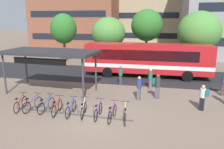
{
  "coord_description": "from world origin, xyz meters",
  "views": [
    {
      "loc": [
        3.38,
        -11.43,
        5.44
      ],
      "look_at": [
        -0.19,
        4.62,
        1.41
      ],
      "focal_mm": 35.7,
      "sensor_mm": 36.0,
      "label": 1
    }
  ],
  "objects": [
    {
      "name": "parked_bicycle_purple_7",
      "position": [
        0.9,
        -0.19,
        0.38
      ],
      "size": [
        0.52,
        1.72,
        0.99
      ],
      "rotation": [
        0.0,
        0.0,
        1.51
      ],
      "color": "black",
      "rests_on": "ground"
    },
    {
      "name": "parked_bicycle_blue_4",
      "position": [
        -1.61,
        -0.06,
        0.38
      ],
      "size": [
        0.52,
        1.72,
        0.99
      ],
      "rotation": [
        0.0,
        0.0,
        1.6
      ],
      "color": "black",
      "rests_on": "ground"
    },
    {
      "name": "building_left_wing",
      "position": [
        -13.67,
        33.85,
        8.18
      ],
      "size": [
        16.54,
        12.63,
        16.36
      ],
      "color": "brown",
      "rests_on": "ground"
    },
    {
      "name": "parked_bicycle_purple_1",
      "position": [
        -4.19,
        0.07,
        0.38
      ],
      "size": [
        0.53,
        1.7,
        0.99
      ],
      "rotation": [
        0.0,
        0.0,
        1.38
      ],
      "color": "black",
      "rests_on": "ground"
    },
    {
      "name": "parked_bicycle_silver_5",
      "position": [
        -0.84,
        -0.02,
        0.38
      ],
      "size": [
        0.52,
        1.71,
        0.99
      ],
      "rotation": [
        0.0,
        0.0,
        1.74
      ],
      "color": "black",
      "rests_on": "ground"
    },
    {
      "name": "commuter_maroon_pack_1",
      "position": [
        0.07,
        6.89,
        0.95
      ],
      "size": [
        0.38,
        0.55,
        1.65
      ],
      "rotation": [
        0.0,
        0.0,
        4.83
      ],
      "color": "#2D3851",
      "rests_on": "ground"
    },
    {
      "name": "bike_rack",
      "position": [
        -1.67,
        -0.02,
        0.09
      ],
      "size": [
        7.53,
        0.33,
        0.7
      ],
      "rotation": [
        0.0,
        0.0,
        -0.03
      ],
      "color": "#47474C",
      "rests_on": "ground"
    },
    {
      "name": "parked_bicycle_blue_2",
      "position": [
        -3.29,
        0.12,
        0.38
      ],
      "size": [
        0.52,
        1.71,
        0.99
      ],
      "rotation": [
        0.0,
        0.0,
        1.44
      ],
      "color": "black",
      "rests_on": "ground"
    },
    {
      "name": "commuter_teal_pack_4",
      "position": [
        6.02,
        2.34,
        0.94
      ],
      "size": [
        0.6,
        0.49,
        1.62
      ],
      "rotation": [
        0.0,
        0.0,
        2.74
      ],
      "color": "black",
      "rests_on": "ground"
    },
    {
      "name": "commuter_maroon_pack_0",
      "position": [
        8.0,
        5.62,
        1.03
      ],
      "size": [
        0.54,
        0.36,
        1.78
      ],
      "rotation": [
        0.0,
        0.0,
        3.08
      ],
      "color": "#47382D",
      "rests_on": "ground"
    },
    {
      "name": "commuter_navy_pack_2",
      "position": [
        2.03,
        3.35,
        0.99
      ],
      "size": [
        0.45,
        0.59,
        1.71
      ],
      "rotation": [
        0.0,
        0.0,
        4.41
      ],
      "color": "#565660",
      "rests_on": "ground"
    },
    {
      "name": "street_tree_1",
      "position": [
        1.52,
        16.49,
        4.81
      ],
      "size": [
        3.81,
        3.81,
        6.74
      ],
      "color": "brown",
      "rests_on": "ground"
    },
    {
      "name": "commuter_red_pack_6",
      "position": [
        2.63,
        6.2,
        0.96
      ],
      "size": [
        0.44,
        0.58,
        1.68
      ],
      "rotation": [
        0.0,
        0.0,
        4.98
      ],
      "color": "#565660",
      "rests_on": "ground"
    },
    {
      "name": "ground",
      "position": [
        0.0,
        0.0,
        0.0
      ],
      "size": [
        200.0,
        200.0,
        0.0
      ],
      "primitive_type": "plane",
      "color": "#7A6656"
    },
    {
      "name": "building_centre_block",
      "position": [
        -1.52,
        40.57,
        7.94
      ],
      "size": [
        18.0,
        11.83,
        15.89
      ],
      "color": "tan",
      "rests_on": "ground"
    },
    {
      "name": "bus_lane_asphalt",
      "position": [
        0.0,
        10.3,
        0.0
      ],
      "size": [
        80.0,
        7.2,
        0.01
      ],
      "primitive_type": "cube",
      "color": "#232326",
      "rests_on": "ground"
    },
    {
      "name": "parked_bicycle_red_0",
      "position": [
        -4.96,
        -0.02,
        0.38
      ],
      "size": [
        0.52,
        1.71,
        0.99
      ],
      "rotation": [
        0.0,
        0.0,
        1.71
      ],
      "color": "black",
      "rests_on": "ground"
    },
    {
      "name": "transit_shelter",
      "position": [
        -4.75,
        3.67,
        3.04
      ],
      "size": [
        7.26,
        3.74,
        3.23
      ],
      "rotation": [
        0.0,
        0.0,
        -0.05
      ],
      "color": "#38383D",
      "rests_on": "ground"
    },
    {
      "name": "commuter_teal_pack_5",
      "position": [
        3.23,
        3.9,
        1.02
      ],
      "size": [
        0.6,
        0.49,
        1.77
      ],
      "rotation": [
        0.0,
        0.0,
        5.88
      ],
      "color": "#565660",
      "rests_on": "ground"
    },
    {
      "name": "street_tree_0",
      "position": [
        -2.86,
        14.74,
        3.95
      ],
      "size": [
        3.99,
        3.99,
        5.81
      ],
      "color": "brown",
      "rests_on": "ground"
    },
    {
      "name": "street_tree_3",
      "position": [
        -9.23,
        16.13,
        4.33
      ],
      "size": [
        3.41,
        3.41,
        6.29
      ],
      "color": "brown",
      "rests_on": "ground"
    },
    {
      "name": "city_bus",
      "position": [
        2.14,
        10.3,
        1.78
      ],
      "size": [
        12.05,
        2.7,
        3.2
      ],
      "rotation": [
        0.0,
        0.0,
        0.01
      ],
      "color": "red",
      "rests_on": "ground"
    },
    {
      "name": "parked_bicycle_yellow_8",
      "position": [
        1.63,
        -0.22,
        0.38
      ],
      "size": [
        0.52,
        1.71,
        0.99
      ],
      "rotation": [
        0.0,
        0.0,
        1.72
      ],
      "color": "black",
      "rests_on": "ground"
    },
    {
      "name": "street_tree_2",
      "position": [
        7.25,
        14.26,
        4.23
      ],
      "size": [
        4.55,
        4.55,
        6.41
      ],
      "color": "brown",
      "rests_on": "ground"
    },
    {
      "name": "parked_bicycle_purple_6",
      "position": [
        0.04,
        -0.05,
        0.38
      ],
      "size": [
        0.52,
        1.72,
        0.99
      ],
      "rotation": [
        0.0,
        0.0,
        1.59
      ],
      "color": "black",
      "rests_on": "ground"
    },
    {
      "name": "parked_bicycle_red_3",
      "position": [
        -2.49,
        -0.08,
        0.38
      ],
      "size": [
        0.52,
        1.72,
        0.99
      ],
      "rotation": [
        0.0,
        0.0,
        1.67
      ],
      "color": "black",
      "rests_on": "ground"
    }
  ]
}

